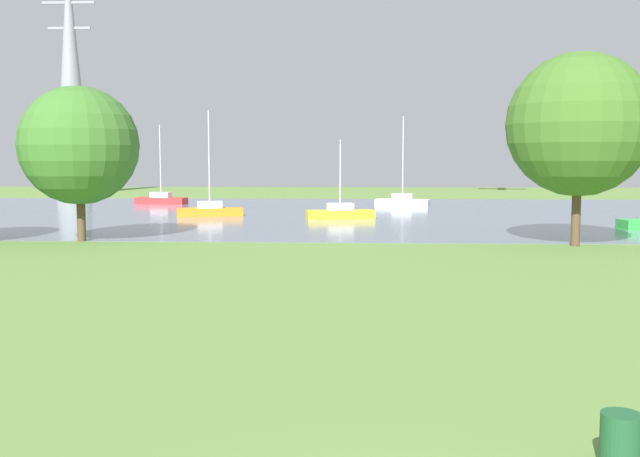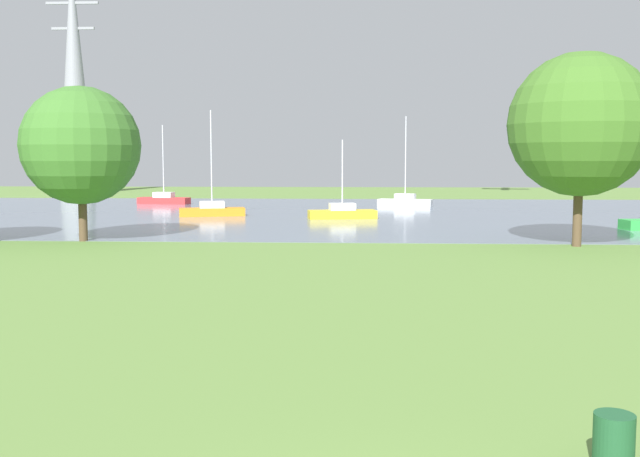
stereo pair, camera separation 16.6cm
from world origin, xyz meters
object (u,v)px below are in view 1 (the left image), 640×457
object	(u,v)px
litter_bin	(621,441)
tree_east_far	(579,125)
sailboat_red	(161,199)
sailboat_yellow	(340,213)
electricity_pylon	(71,75)
sailboat_orange	(210,210)
tree_mid_shore	(79,146)
sailboat_white	(402,201)

from	to	relation	value
litter_bin	tree_east_far	distance (m)	27.78
sailboat_red	sailboat_yellow	bearing A→B (deg)	-42.75
electricity_pylon	sailboat_yellow	bearing A→B (deg)	-47.40
sailboat_red	tree_east_far	xyz separation A→B (m)	(29.06, -31.51, 5.45)
sailboat_orange	tree_mid_shore	distance (m)	17.45
sailboat_orange	sailboat_red	distance (m)	15.93
tree_mid_shore	sailboat_yellow	bearing A→B (deg)	48.30
sailboat_orange	tree_mid_shore	xyz separation A→B (m)	(-3.40, -16.52, 4.48)
sailboat_orange	tree_east_far	bearing A→B (deg)	-38.87
sailboat_white	sailboat_yellow	xyz separation A→B (m)	(-5.30, -14.14, -0.03)
sailboat_orange	sailboat_white	bearing A→B (deg)	39.43
tree_mid_shore	tree_east_far	xyz separation A→B (m)	(25.02, -0.91, 0.97)
sailboat_orange	tree_east_far	size ratio (longest dim) A/B	0.83
litter_bin	sailboat_red	distance (m)	61.84
tree_mid_shore	electricity_pylon	distance (m)	55.79
litter_bin	sailboat_red	xyz separation A→B (m)	(-21.99, 57.80, 0.07)
sailboat_white	tree_mid_shore	size ratio (longest dim) A/B	1.00
sailboat_yellow	electricity_pylon	bearing A→B (deg)	132.60
litter_bin	sailboat_white	world-z (taller)	sailboat_white
litter_bin	electricity_pylon	world-z (taller)	electricity_pylon
sailboat_red	electricity_pylon	world-z (taller)	electricity_pylon
sailboat_orange	sailboat_yellow	world-z (taller)	sailboat_orange
sailboat_white	tree_mid_shore	xyz separation A→B (m)	(-18.42, -28.87, 4.47)
sailboat_white	electricity_pylon	xyz separation A→B (m)	(-38.75, 22.24, 13.83)
electricity_pylon	sailboat_red	bearing A→B (deg)	-51.55
tree_mid_shore	sailboat_red	bearing A→B (deg)	97.53
sailboat_orange	tree_mid_shore	size ratio (longest dim) A/B	0.97
sailboat_orange	electricity_pylon	xyz separation A→B (m)	(-23.73, 34.59, 13.83)
sailboat_red	sailboat_yellow	size ratio (longest dim) A/B	1.32
sailboat_yellow	tree_east_far	size ratio (longest dim) A/B	0.59
sailboat_orange	tree_east_far	distance (m)	28.30
sailboat_yellow	tree_east_far	bearing A→B (deg)	-52.74
sailboat_white	tree_east_far	distance (m)	30.98
sailboat_red	litter_bin	bearing A→B (deg)	-69.17
sailboat_orange	sailboat_red	xyz separation A→B (m)	(-7.45, 14.08, -0.01)
sailboat_red	tree_mid_shore	xyz separation A→B (m)	(4.05, -30.60, 4.48)
electricity_pylon	sailboat_orange	bearing A→B (deg)	-55.55
litter_bin	sailboat_white	distance (m)	56.06
tree_mid_shore	electricity_pylon	world-z (taller)	electricity_pylon
litter_bin	sailboat_yellow	xyz separation A→B (m)	(-4.82, 41.92, 0.05)
litter_bin	sailboat_yellow	size ratio (longest dim) A/B	0.14
tree_east_far	sailboat_white	bearing A→B (deg)	102.49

